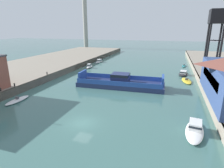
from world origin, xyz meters
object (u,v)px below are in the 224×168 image
Objects in this scene: moored_boat_near_left at (183,73)px; moored_boat_mid_right at (89,66)px; moored_boat_near_right at (195,129)px; moored_boat_far_right at (17,100)px; moored_boat_far_left at (184,66)px; moored_boat_upstream_a at (187,81)px; smokestack_distant_a at (85,18)px; crane_tower at (217,25)px; moored_boat_mid_left at (99,61)px; chain_ferry at (120,83)px.

moored_boat_near_left is 1.43× the size of moored_boat_mid_right.
moored_boat_near_right reaches higher than moored_boat_far_right.
moored_boat_upstream_a is (-0.30, -21.75, 0.03)m from moored_boat_far_left.
smokestack_distant_a is (-66.42, 54.45, 20.74)m from moored_boat_far_left.
smokestack_distant_a is (-70.69, 79.63, 6.50)m from crane_tower.
moored_boat_far_right is (0.81, -45.11, -0.24)m from moored_boat_mid_left.
chain_ferry is at bearing -130.81° from moored_boat_near_left.
moored_boat_far_right reaches higher than moored_boat_upstream_a.
moored_boat_far_left is at bearing 22.09° from moored_boat_mid_right.
chain_ferry is 22.72m from moored_boat_far_right.
moored_boat_near_left is 34.79m from moored_boat_mid_left.
chain_ferry is 0.53× the size of smokestack_distant_a.
chain_ferry is 3.12× the size of moored_boat_upstream_a.
moored_boat_upstream_a is at bearing 143.07° from crane_tower.
smokestack_distant_a is at bearing 133.75° from moored_boat_near_left.
moored_boat_near_left is at bearing 114.68° from crane_tower.
chain_ferry is 18.57m from moored_boat_upstream_a.
crane_tower is (5.11, -11.13, 13.94)m from moored_boat_near_left.
moored_boat_mid_right is 0.74× the size of moored_boat_upstream_a.
moored_boat_far_left is 57.28m from moored_boat_far_right.
moored_boat_mid_left is at bearing -176.66° from moored_boat_far_left.
moored_boat_far_left is (32.74, 13.29, -0.35)m from moored_boat_mid_right.
moored_boat_mid_right is at bearing 132.11° from moored_boat_near_right.
moored_boat_near_right is 47.73m from moored_boat_mid_right.
moored_boat_near_right is (0.11, -34.64, 0.07)m from moored_boat_near_left.
moored_boat_mid_left is 33.52m from moored_boat_far_left.
moored_boat_near_right is 1.39× the size of moored_boat_far_left.
moored_boat_mid_right is (-32.00, 35.41, -0.02)m from moored_boat_near_right.
moored_boat_mid_left is at bearing -59.70° from smokestack_distant_a.
moored_boat_mid_right is at bearing 178.62° from moored_boat_near_left.
moored_boat_mid_left is at bearing 148.38° from crane_tower.
moored_boat_far_left is at bearing 89.13° from moored_boat_near_right.
moored_boat_near_left is 0.45× the size of crane_tower.
chain_ferry is 2.93× the size of moored_boat_near_left.
moored_boat_upstream_a is 0.42× the size of crane_tower.
moored_boat_near_left is 34.64m from moored_boat_near_right.
chain_ferry is 3.77× the size of moored_boat_far_right.
chain_ferry is 1.32× the size of crane_tower.
moored_boat_near_left reaches higher than moored_boat_mid_left.
smokestack_distant_a reaches higher than moored_boat_mid_right.
moored_boat_far_right is (-32.65, -47.07, 0.06)m from moored_boat_far_left.
moored_boat_mid_left is 0.84× the size of moored_boat_upstream_a.
moored_boat_far_left is 0.13× the size of smokestack_distant_a.
moored_boat_near_right is at bearing -89.82° from moored_boat_near_left.
moored_boat_upstream_a is 0.17× the size of smokestack_distant_a.
moored_boat_far_right is 0.83× the size of moored_boat_upstream_a.
moored_boat_near_left reaches higher than moored_boat_upstream_a.
moored_boat_near_right reaches higher than moored_boat_near_left.
moored_boat_far_right is at bearing 177.08° from moored_boat_near_right.
moored_boat_near_left is at bearing 94.10° from moored_boat_upstream_a.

